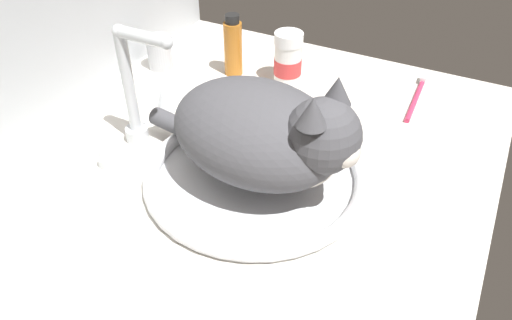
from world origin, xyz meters
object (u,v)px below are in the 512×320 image
(pill_bottle, at_px, (288,59))
(metal_jar, at_px, (160,52))
(sink_basin, at_px, (256,175))
(toothbrush, at_px, (417,96))
(amber_bottle, at_px, (233,47))
(cat, at_px, (267,134))
(faucet, at_px, (135,100))

(pill_bottle, bearing_deg, metal_jar, 104.92)
(sink_basin, distance_m, toothbrush, 0.41)
(metal_jar, relative_size, toothbrush, 0.40)
(sink_basin, bearing_deg, amber_bottle, 35.05)
(amber_bottle, xyz_separation_m, toothbrush, (0.07, -0.38, -0.06))
(toothbrush, bearing_deg, cat, 157.84)
(faucet, xyz_separation_m, toothbrush, (0.37, -0.40, -0.08))
(sink_basin, bearing_deg, toothbrush, -24.92)
(cat, height_order, toothbrush, cat)
(toothbrush, bearing_deg, amber_bottle, 101.09)
(sink_basin, relative_size, cat, 0.93)
(faucet, relative_size, cat, 0.56)
(faucet, relative_size, pill_bottle, 2.00)
(cat, relative_size, amber_bottle, 2.93)
(amber_bottle, distance_m, pill_bottle, 0.12)
(sink_basin, relative_size, pill_bottle, 3.32)
(faucet, distance_m, metal_jar, 0.28)
(faucet, relative_size, amber_bottle, 1.64)
(metal_jar, bearing_deg, pill_bottle, -75.08)
(metal_jar, distance_m, toothbrush, 0.55)
(pill_bottle, distance_m, toothbrush, 0.27)
(cat, relative_size, toothbrush, 2.13)
(amber_bottle, bearing_deg, cat, -142.70)
(sink_basin, bearing_deg, metal_jar, 56.08)
(cat, bearing_deg, toothbrush, -22.16)
(faucet, bearing_deg, amber_bottle, -4.18)
(pill_bottle, bearing_deg, faucet, 156.26)
(sink_basin, height_order, pill_bottle, pill_bottle)
(amber_bottle, bearing_deg, sink_basin, -144.95)
(sink_basin, distance_m, faucet, 0.24)
(toothbrush, bearing_deg, faucet, 132.70)
(cat, height_order, amber_bottle, cat)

